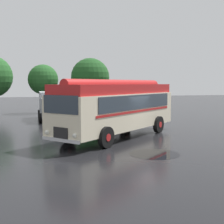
{
  "coord_description": "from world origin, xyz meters",
  "views": [
    {
      "loc": [
        -5.93,
        -17.84,
        3.26
      ],
      "look_at": [
        -0.82,
        1.78,
        1.4
      ],
      "focal_mm": 50.0,
      "sensor_mm": 36.0,
      "label": 1
    }
  ],
  "objects_px": {
    "car_near_left": "(86,109)",
    "box_van": "(51,105)",
    "vintage_bus": "(118,106)",
    "car_mid_left": "(113,109)"
  },
  "relations": [
    {
      "from": "car_near_left",
      "to": "box_van",
      "type": "height_order",
      "value": "box_van"
    },
    {
      "from": "box_van",
      "to": "vintage_bus",
      "type": "bearing_deg",
      "value": -72.12
    },
    {
      "from": "vintage_bus",
      "to": "car_mid_left",
      "type": "relative_size",
      "value": 2.12
    },
    {
      "from": "vintage_bus",
      "to": "box_van",
      "type": "xyz_separation_m",
      "value": [
        -3.34,
        10.34,
        -0.53
      ]
    },
    {
      "from": "car_near_left",
      "to": "car_mid_left",
      "type": "height_order",
      "value": "same"
    },
    {
      "from": "vintage_bus",
      "to": "car_mid_left",
      "type": "height_order",
      "value": "vintage_bus"
    },
    {
      "from": "car_mid_left",
      "to": "car_near_left",
      "type": "bearing_deg",
      "value": 168.95
    },
    {
      "from": "vintage_bus",
      "to": "car_near_left",
      "type": "height_order",
      "value": "vintage_bus"
    },
    {
      "from": "car_near_left",
      "to": "box_van",
      "type": "relative_size",
      "value": 0.75
    },
    {
      "from": "car_mid_left",
      "to": "box_van",
      "type": "height_order",
      "value": "box_van"
    }
  ]
}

